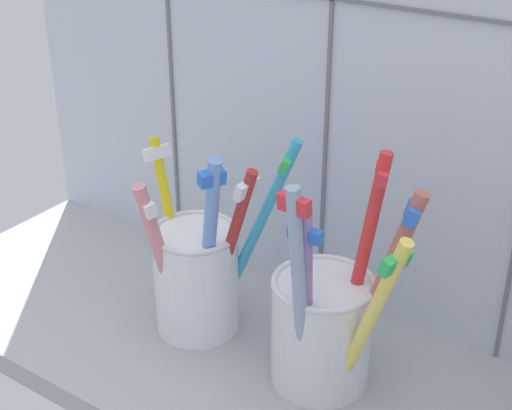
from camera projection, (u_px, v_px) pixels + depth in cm
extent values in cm
cube|color=#9EA3A8|center=(249.00, 366.00, 60.59)|extent=(64.00, 22.00, 2.00)
cube|color=silver|center=(336.00, 65.00, 59.54)|extent=(64.00, 2.00, 45.00)
cube|color=slate|center=(169.00, 38.00, 66.78)|extent=(0.30, 0.20, 45.00)
cube|color=slate|center=(329.00, 69.00, 58.73)|extent=(0.30, 0.20, 45.00)
cylinder|color=white|center=(197.00, 280.00, 61.76)|extent=(6.86, 6.86, 8.85)
torus|color=silver|center=(195.00, 232.00, 59.73)|extent=(7.02, 7.02, 0.50)
cylinder|color=yellow|center=(172.00, 230.00, 62.19)|extent=(4.74, 2.19, 15.03)
cube|color=white|center=(157.00, 153.00, 60.44)|extent=(1.55, 2.42, 1.11)
cylinder|color=#B52B2B|center=(228.00, 253.00, 58.89)|extent=(5.43, 1.15, 15.12)
cube|color=white|center=(246.00, 188.00, 55.36)|extent=(1.06, 2.38, 1.33)
cylinder|color=pink|center=(163.00, 262.00, 58.66)|extent=(2.51, 4.32, 14.06)
cube|color=white|center=(146.00, 207.00, 55.78)|extent=(2.07, 1.60, 1.23)
cylinder|color=#6E9FE8|center=(207.00, 251.00, 57.99)|extent=(4.21, 2.83, 16.26)
cube|color=blue|center=(212.00, 178.00, 53.98)|extent=(1.81, 2.19, 1.20)
cylinder|color=#36A8D8|center=(254.00, 236.00, 59.43)|extent=(7.14, 3.38, 16.91)
cube|color=green|center=(287.00, 162.00, 55.91)|extent=(1.76, 2.53, 1.21)
cylinder|color=white|center=(321.00, 331.00, 56.01)|extent=(7.41, 7.41, 8.42)
torus|color=silver|center=(324.00, 283.00, 54.09)|extent=(7.54, 7.54, 0.50)
cylinder|color=#C16255|center=(377.00, 295.00, 52.69)|extent=(5.64, 3.05, 16.40)
cube|color=blue|center=(412.00, 213.00, 49.33)|extent=(1.76, 2.23, 1.37)
cylinder|color=#9170B2|center=(306.00, 303.00, 51.88)|extent=(1.05, 2.19, 16.11)
cube|color=blue|center=(305.00, 234.00, 49.04)|extent=(2.33, 0.87, 0.90)
cylinder|color=#F5DD5C|center=(368.00, 324.00, 50.87)|extent=(5.90, 2.30, 14.99)
cube|color=green|center=(396.00, 262.00, 47.12)|extent=(1.55, 2.55, 1.33)
cylinder|color=#91A5C4|center=(300.00, 300.00, 50.98)|extent=(1.19, 3.23, 17.56)
cube|color=#E5333F|center=(294.00, 205.00, 46.91)|extent=(2.30, 0.96, 1.18)
cylinder|color=red|center=(360.00, 270.00, 53.71)|extent=(3.34, 2.44, 18.16)
cube|color=#E5333F|center=(382.00, 174.00, 50.21)|extent=(1.86, 2.54, 0.91)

